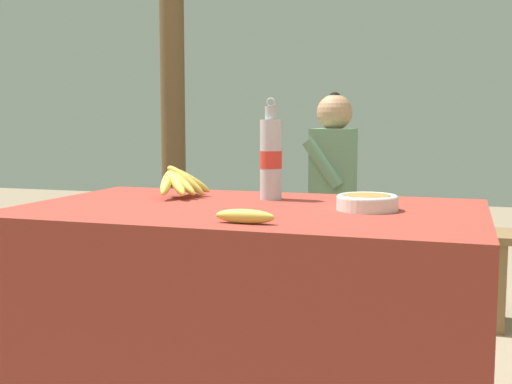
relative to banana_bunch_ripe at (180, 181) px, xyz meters
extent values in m
cube|color=maroon|center=(0.31, -0.16, -0.42)|extent=(1.38, 0.84, 0.72)
sphere|color=#4C381E|center=(-0.04, 0.00, 0.00)|extent=(0.05, 0.05, 0.05)
ellipsoid|color=#E0C64C|center=(-0.02, -0.06, 0.00)|extent=(0.08, 0.16, 0.10)
ellipsoid|color=#E0C64C|center=(0.01, -0.05, 0.00)|extent=(0.14, 0.15, 0.10)
ellipsoid|color=#E0C64C|center=(0.02, -0.03, 0.00)|extent=(0.15, 0.10, 0.10)
ellipsoid|color=#E0C64C|center=(0.02, 0.00, 0.00)|extent=(0.15, 0.03, 0.12)
ellipsoid|color=#E0C64C|center=(0.02, 0.03, 0.00)|extent=(0.16, 0.10, 0.12)
ellipsoid|color=#E0C64C|center=(0.00, 0.05, 0.00)|extent=(0.12, 0.15, 0.11)
ellipsoid|color=#E0C64C|center=(-0.02, 0.06, 0.00)|extent=(0.08, 0.16, 0.11)
cylinder|color=white|center=(0.66, -0.13, -0.04)|extent=(0.18, 0.18, 0.04)
torus|color=white|center=(0.66, -0.13, -0.02)|extent=(0.18, 0.18, 0.02)
cylinder|color=olive|center=(0.66, -0.13, -0.02)|extent=(0.13, 0.13, 0.01)
cylinder|color=silver|center=(0.31, 0.04, 0.07)|extent=(0.07, 0.07, 0.26)
cylinder|color=red|center=(0.31, 0.04, 0.07)|extent=(0.07, 0.07, 0.06)
cylinder|color=#ADADB2|center=(0.31, 0.04, 0.23)|extent=(0.04, 0.04, 0.04)
torus|color=#ADADB2|center=(0.31, 0.04, 0.26)|extent=(0.03, 0.01, 0.03)
ellipsoid|color=#E0C64C|center=(0.40, -0.47, -0.04)|extent=(0.16, 0.04, 0.04)
cube|color=brown|center=(0.51, 1.22, -0.34)|extent=(1.37, 0.32, 0.04)
cube|color=brown|center=(-0.08, 1.10, -0.57)|extent=(0.06, 0.06, 0.42)
cube|color=brown|center=(1.09, 1.10, -0.57)|extent=(0.06, 0.06, 0.42)
cube|color=brown|center=(-0.08, 1.34, -0.57)|extent=(0.06, 0.06, 0.42)
cube|color=brown|center=(1.09, 1.34, -0.57)|extent=(0.06, 0.06, 0.42)
cylinder|color=#232328|center=(0.05, 1.08, -0.55)|extent=(0.09, 0.09, 0.45)
cylinder|color=#232328|center=(0.17, 1.09, -0.31)|extent=(0.30, 0.11, 0.09)
cylinder|color=#232328|center=(0.04, 1.27, -0.55)|extent=(0.09, 0.09, 0.45)
cylinder|color=#232328|center=(0.16, 1.28, -0.31)|extent=(0.30, 0.11, 0.09)
cube|color=slate|center=(0.30, 1.19, -0.08)|extent=(0.22, 0.35, 0.49)
cylinder|color=slate|center=(0.28, 1.03, 0.00)|extent=(0.20, 0.07, 0.25)
cylinder|color=slate|center=(0.26, 1.35, 0.00)|extent=(0.20, 0.07, 0.25)
sphere|color=tan|center=(0.30, 1.19, 0.25)|extent=(0.18, 0.18, 0.18)
sphere|color=black|center=(0.30, 1.19, 0.31)|extent=(0.07, 0.07, 0.07)
sphere|color=#4C381E|center=(0.88, 1.22, -0.26)|extent=(0.05, 0.05, 0.05)
ellipsoid|color=#9EB24C|center=(0.89, 1.16, -0.26)|extent=(0.05, 0.15, 0.12)
ellipsoid|color=#9EB24C|center=(0.91, 1.18, -0.26)|extent=(0.09, 0.12, 0.11)
ellipsoid|color=#9EB24C|center=(0.93, 1.19, -0.27)|extent=(0.14, 0.12, 0.08)
ellipsoid|color=#9EB24C|center=(0.94, 1.21, -0.27)|extent=(0.14, 0.06, 0.10)
ellipsoid|color=#9EB24C|center=(0.94, 1.23, -0.27)|extent=(0.16, 0.06, 0.08)
ellipsoid|color=#9EB24C|center=(0.93, 1.25, -0.27)|extent=(0.13, 0.10, 0.08)
ellipsoid|color=#9EB24C|center=(0.90, 1.27, -0.27)|extent=(0.08, 0.15, 0.11)
ellipsoid|color=#9EB24C|center=(0.89, 1.27, -0.26)|extent=(0.05, 0.13, 0.11)
cylinder|color=brown|center=(-0.79, 1.61, 0.36)|extent=(0.15, 0.15, 2.27)
camera|label=1|loc=(0.92, -1.99, 0.20)|focal=45.00mm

